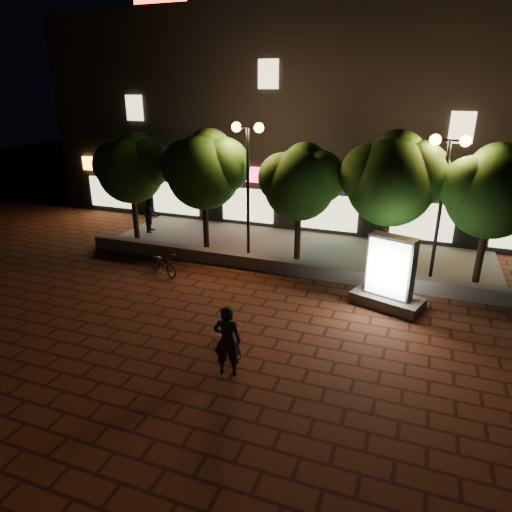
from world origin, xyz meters
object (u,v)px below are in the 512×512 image
at_px(ad_kiosk, 389,279).
at_px(pedestrian, 151,214).
at_px(tree_right, 394,176).
at_px(tree_mid, 301,180).
at_px(tree_far_right, 494,189).
at_px(street_lamp_left, 248,156).
at_px(tree_far_left, 132,166).
at_px(scooter_parked, 163,263).
at_px(street_lamp_right, 446,171).
at_px(scooter_pink, 228,335).
at_px(tree_left, 205,167).
at_px(rider, 227,341).

bearing_deg(ad_kiosk, pedestrian, 160.52).
bearing_deg(pedestrian, tree_right, -110.99).
height_order(tree_mid, tree_right, tree_right).
relative_size(tree_right, ad_kiosk, 2.15).
xyz_separation_m(tree_mid, tree_far_right, (6.50, 0.00, 0.15)).
distance_m(street_lamp_left, ad_kiosk, 7.04).
height_order(tree_far_left, street_lamp_left, street_lamp_left).
bearing_deg(scooter_parked, street_lamp_left, -12.03).
distance_m(street_lamp_right, scooter_pink, 9.03).
bearing_deg(tree_right, scooter_pink, -114.87).
bearing_deg(street_lamp_left, tree_far_right, 1.76).
xyz_separation_m(tree_right, ad_kiosk, (0.39, -2.91, -2.63)).
bearing_deg(tree_mid, street_lamp_right, -3.04).
distance_m(tree_right, street_lamp_left, 5.38).
xyz_separation_m(street_lamp_left, ad_kiosk, (5.74, -2.65, -3.10)).
relative_size(tree_far_right, ad_kiosk, 2.02).
height_order(tree_far_left, tree_right, tree_right).
relative_size(tree_far_left, tree_right, 0.91).
distance_m(street_lamp_left, pedestrian, 6.34).
height_order(tree_far_left, tree_mid, tree_far_left).
height_order(tree_mid, scooter_parked, tree_mid).
height_order(tree_left, scooter_parked, tree_left).
bearing_deg(street_lamp_right, tree_far_left, 178.79).
distance_m(tree_left, ad_kiosk, 8.59).
relative_size(tree_far_left, scooter_parked, 2.88).
bearing_deg(street_lamp_left, tree_mid, 7.31).
height_order(tree_left, tree_right, tree_right).
relative_size(tree_far_left, tree_far_right, 0.97).
relative_size(tree_far_right, scooter_pink, 3.06).
relative_size(rider, pedestrian, 1.08).
distance_m(tree_left, pedestrian, 4.38).
relative_size(street_lamp_right, ad_kiosk, 2.11).
distance_m(tree_right, pedestrian, 11.10).
relative_size(tree_mid, ad_kiosk, 1.91).
bearing_deg(tree_right, street_lamp_left, -177.19).
xyz_separation_m(rider, pedestrian, (-7.86, 8.97, 0.01)).
xyz_separation_m(street_lamp_right, ad_kiosk, (-1.26, -2.65, -2.96)).
bearing_deg(scooter_pink, tree_mid, 42.40).
relative_size(tree_left, tree_right, 0.97).
height_order(tree_far_right, ad_kiosk, tree_far_right).
height_order(tree_right, scooter_pink, tree_right).
distance_m(tree_far_left, street_lamp_left, 5.50).
bearing_deg(pedestrian, tree_far_right, -109.75).
xyz_separation_m(tree_far_right, street_lamp_right, (-1.55, -0.26, 0.53)).
relative_size(tree_far_right, street_lamp_right, 0.96).
height_order(tree_mid, tree_far_right, tree_far_right).
height_order(scooter_pink, rider, rider).
distance_m(tree_mid, tree_far_right, 6.50).
height_order(tree_right, pedestrian, tree_right).
bearing_deg(ad_kiosk, scooter_parked, -178.16).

